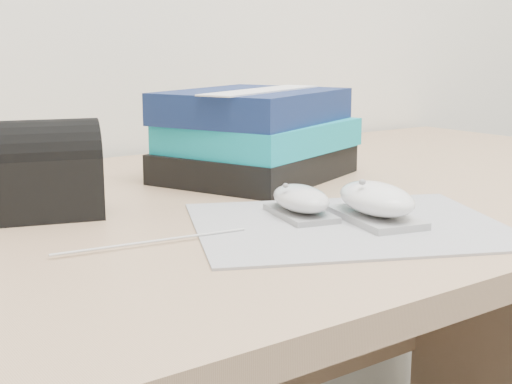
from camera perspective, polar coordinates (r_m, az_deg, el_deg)
desk at (r=1.07m, az=-2.43°, el=-12.06°), size 1.60×0.80×0.73m
mousepad at (r=0.79m, az=7.40°, el=-2.63°), size 0.41×0.38×0.00m
mouse_rear at (r=0.81m, az=3.60°, el=-0.73°), size 0.08×0.11×0.04m
mouse_front at (r=0.80m, az=9.58°, el=-0.78°), size 0.09×0.13×0.05m
usb_cable at (r=0.71m, az=-8.25°, el=-3.93°), size 0.20×0.03×0.00m
book_stack at (r=1.05m, az=0.01°, el=4.58°), size 0.32×0.30×0.13m
pouch at (r=0.85m, az=-16.53°, el=1.68°), size 0.14×0.12×0.11m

